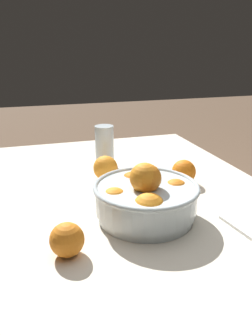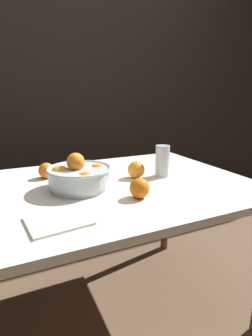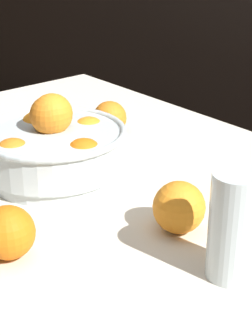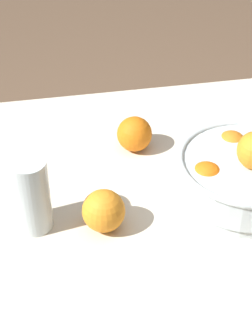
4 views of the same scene
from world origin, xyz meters
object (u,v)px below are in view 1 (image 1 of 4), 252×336
Objects in this scene: fruit_bowl at (145,198)px; juice_glass at (105,148)px; orange_loose_aside at (67,240)px; orange_loose_near_bowl at (184,172)px; orange_loose_front at (105,168)px.

juice_glass is (0.41, 0.00, 0.01)m from fruit_bowl.
orange_loose_near_bowl is at bearing -55.27° from orange_loose_aside.
orange_loose_front reaches higher than orange_loose_near_bowl.
orange_loose_aside is at bearing 115.68° from fruit_bowl.
juice_glass is at bearing -13.84° from orange_loose_front.
fruit_bowl is at bearing -179.55° from juice_glass.
juice_glass is at bearing -21.97° from orange_loose_aside.
fruit_bowl is 0.41m from juice_glass.
orange_loose_aside is (-0.51, 0.21, -0.03)m from juice_glass.
juice_glass is 2.05× the size of orange_loose_aside.
juice_glass reaches higher than orange_loose_near_bowl.
orange_loose_near_bowl is at bearing -114.17° from orange_loose_front.
juice_glass is 1.87× the size of orange_loose_front.
orange_loose_front is 1.09× the size of orange_loose_aside.
fruit_bowl is 3.45× the size of orange_loose_near_bowl.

